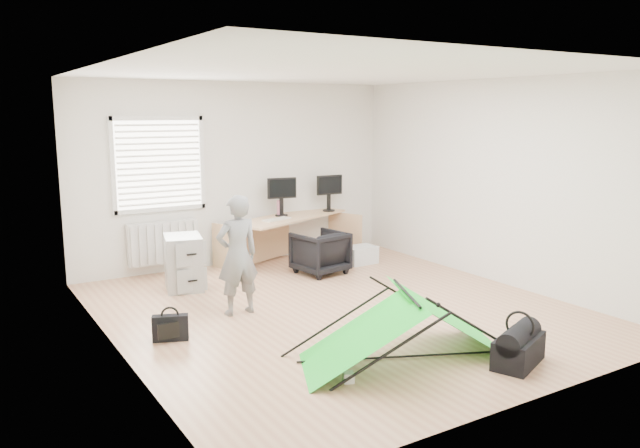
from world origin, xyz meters
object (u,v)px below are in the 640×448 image
filing_cabinet (183,262)px  thermos (279,208)px  kite (406,326)px  storage_crate (360,255)px  laptop_bag (170,328)px  office_chair (320,252)px  duffel_bag (518,351)px  desk (290,239)px  person (237,255)px  monitor_left (281,202)px  monitor_right (329,198)px

filing_cabinet → thermos: size_ratio=2.96×
kite → thermos: bearing=102.5°
filing_cabinet → storage_crate: 2.75m
thermos → laptop_bag: size_ratio=0.67×
office_chair → duffel_bag: office_chair is taller
office_chair → kite: size_ratio=0.33×
thermos → kite: thermos is taller
desk → person: size_ratio=1.51×
desk → duffel_bag: (-0.16, -4.57, -0.22)m
person → duffel_bag: (1.56, -2.67, -0.55)m
monitor_left → kite: 4.13m
monitor_right → filing_cabinet: bearing=-162.9°
kite → duffel_bag: bearing=-16.0°
desk → duffel_bag: bearing=-114.5°
thermos → person: size_ratio=0.17×
storage_crate → duffel_bag: 4.02m
monitor_left → kite: (-0.84, -4.00, -0.60)m
person → kite: 2.19m
desk → storage_crate: desk is taller
storage_crate → duffel_bag: (-1.00, -3.89, 0.00)m
kite → storage_crate: size_ratio=4.34×
monitor_left → office_chair: monitor_left is taller
filing_cabinet → monitor_left: bearing=34.8°
thermos → office_chair: (0.13, -0.99, -0.52)m
filing_cabinet → storage_crate: (2.74, -0.09, -0.22)m
monitor_right → kite: (-1.71, -4.02, -0.60)m
storage_crate → duffel_bag: size_ratio=0.78×
monitor_left → laptop_bag: bearing=-127.6°
kite → storage_crate: bearing=85.3°
monitor_left → person: 2.58m
thermos → duffel_bag: bearing=-90.5°
kite → monitor_left: bearing=102.2°
person → duffel_bag: 3.14m
filing_cabinet → storage_crate: filing_cabinet is taller
office_chair → duffel_bag: bearing=78.2°
storage_crate → laptop_bag: size_ratio=1.33×
desk → thermos: 0.50m
laptop_bag → duffel_bag: same height
person → filing_cabinet: bearing=-82.7°
desk → thermos: (-0.11, 0.14, 0.47)m
desk → office_chair: (0.01, -0.86, -0.05)m
monitor_right → person: (-2.49, -2.01, -0.23)m
monitor_left → kite: bearing=-92.8°
monitor_left → kite: size_ratio=0.22×
office_chair → storage_crate: 0.86m
monitor_right → thermos: (-0.88, 0.03, -0.09)m
office_chair → monitor_left: bearing=-92.8°
monitor_right → kite: 4.41m
monitor_right → kite: size_ratio=0.22×
desk → office_chair: size_ratio=3.09×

